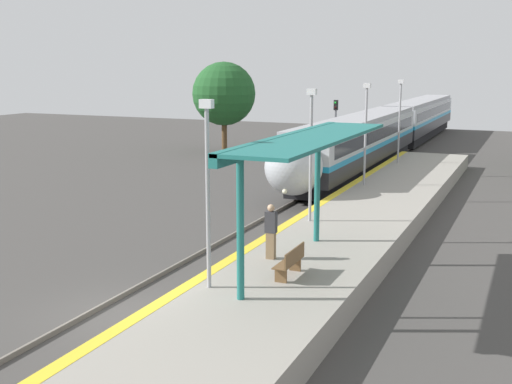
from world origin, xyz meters
name	(u,v)px	position (x,y,z in m)	size (l,w,h in m)	color
ground_plane	(120,314)	(0.00, 0.00, 0.00)	(120.00, 120.00, 0.00)	#423F3D
rail_left	(99,308)	(-0.72, 0.00, 0.07)	(0.08, 90.00, 0.15)	slate
rail_right	(141,316)	(0.72, 0.00, 0.07)	(0.08, 90.00, 0.15)	slate
train	(393,128)	(0.00, 36.45, 2.16)	(2.91, 47.51, 3.77)	black
platform_right	(245,321)	(3.96, 0.00, 0.45)	(4.59, 64.00, 0.91)	gray
platform_bench	(291,261)	(4.26, 2.60, 1.37)	(0.44, 1.56, 0.89)	brown
person_waiting	(271,230)	(3.03, 4.03, 1.84)	(0.36, 0.24, 1.79)	#7F6647
railway_signal	(335,126)	(-2.55, 29.31, 2.81)	(0.28, 0.28, 4.63)	#59595E
lamppost_near	(208,182)	(2.49, 0.83, 3.90)	(0.36, 0.20, 5.23)	#9E9EA3
lamppost_mid	(311,146)	(2.49, 9.39, 3.90)	(0.36, 0.20, 5.23)	#9E9EA3
lamppost_far	(366,127)	(2.49, 17.96, 3.90)	(0.36, 0.20, 5.23)	#9E9EA3
lamppost_farthest	(400,115)	(2.49, 26.52, 3.90)	(0.36, 0.20, 5.23)	#9E9EA3
station_canopy	(303,146)	(4.25, 3.50, 4.68)	(2.02, 9.30, 4.09)	#1E6B66
background_tree_left	(224,94)	(-13.03, 32.73, 4.73)	(5.14, 5.14, 7.32)	brown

